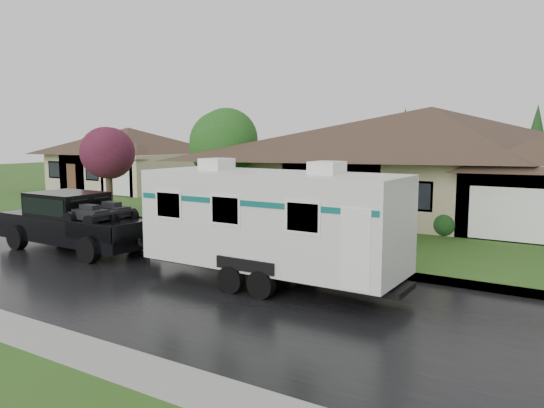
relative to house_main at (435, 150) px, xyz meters
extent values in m
plane|color=#2D561A|center=(-2.29, -13.84, -3.59)|extent=(140.00, 140.00, 0.00)
cube|color=black|center=(-2.29, -15.84, -3.59)|extent=(140.00, 8.00, 0.01)
cube|color=gray|center=(-2.29, -11.59, -3.52)|extent=(140.00, 0.50, 0.15)
cube|color=#2D561A|center=(-2.29, 1.16, -3.52)|extent=(140.00, 26.00, 0.15)
cube|color=tan|center=(-0.29, 0.16, -1.94)|extent=(18.00, 10.00, 3.00)
pyramid|color=#38261F|center=(-0.29, 0.16, 2.16)|extent=(19.44, 10.80, 2.60)
cube|color=tan|center=(5.11, -2.84, -2.09)|extent=(5.76, 4.00, 2.70)
cube|color=#C1B08F|center=(-24.29, 2.16, -2.04)|extent=(10.00, 8.00, 2.80)
pyramid|color=#38261F|center=(-24.29, 2.16, 1.36)|extent=(10.80, 8.64, 2.00)
cube|color=#C1B08F|center=(-21.29, 0.16, -2.18)|extent=(3.20, 4.00, 2.52)
cylinder|color=#382B1E|center=(-8.74, -6.01, -2.26)|extent=(0.39, 0.39, 2.36)
sphere|color=#296420|center=(-8.74, -6.01, 0.33)|extent=(3.26, 3.26, 3.26)
cylinder|color=#382B1E|center=(-15.06, -7.79, -2.42)|extent=(0.36, 0.36, 2.05)
sphere|color=#581B30|center=(-15.06, -7.79, -0.17)|extent=(2.83, 2.83, 2.83)
sphere|color=#143814|center=(-6.59, -4.54, -2.94)|extent=(1.00, 1.00, 1.00)
sphere|color=#143814|center=(-2.39, -4.54, -2.94)|extent=(1.00, 1.00, 1.00)
sphere|color=#143814|center=(1.81, -4.54, -2.94)|extent=(1.00, 1.00, 1.00)
cube|color=black|center=(-9.34, -14.35, -2.74)|extent=(6.51, 2.17, 0.93)
cube|color=black|center=(-11.73, -14.35, -2.45)|extent=(1.74, 2.12, 0.38)
cube|color=black|center=(-9.77, -14.35, -1.91)|extent=(2.61, 2.04, 0.98)
cube|color=black|center=(-9.77, -14.35, -1.85)|extent=(2.39, 2.08, 0.60)
cube|color=black|center=(-7.28, -14.35, -2.53)|extent=(2.39, 2.06, 0.07)
cylinder|color=black|center=(-11.40, -15.42, -3.14)|extent=(0.91, 0.35, 0.91)
cylinder|color=black|center=(-11.40, -13.29, -3.14)|extent=(0.91, 0.35, 0.91)
cylinder|color=black|center=(-7.28, -15.42, -3.14)|extent=(0.91, 0.35, 0.91)
cylinder|color=black|center=(-7.28, -13.29, -3.14)|extent=(0.91, 0.35, 0.91)
cube|color=silver|center=(-0.64, -14.35, -1.66)|extent=(7.60, 2.61, 2.66)
cube|color=black|center=(-0.64, -14.35, -3.16)|extent=(8.03, 1.30, 0.15)
cube|color=#0C5757|center=(-0.64, -14.35, -1.08)|extent=(7.45, 2.63, 0.15)
cube|color=white|center=(-2.59, -14.35, -0.16)|extent=(0.76, 0.87, 0.35)
cube|color=white|center=(1.10, -14.35, -0.16)|extent=(0.76, 0.87, 0.35)
cylinder|color=black|center=(-1.13, -15.63, -3.21)|extent=(0.76, 0.26, 0.76)
cylinder|color=black|center=(-1.13, -13.07, -3.21)|extent=(0.76, 0.26, 0.76)
cylinder|color=black|center=(-0.15, -15.63, -3.21)|extent=(0.76, 0.26, 0.76)
cylinder|color=black|center=(-0.15, -13.07, -3.21)|extent=(0.76, 0.26, 0.76)
camera|label=1|loc=(7.35, -26.96, 0.67)|focal=35.00mm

